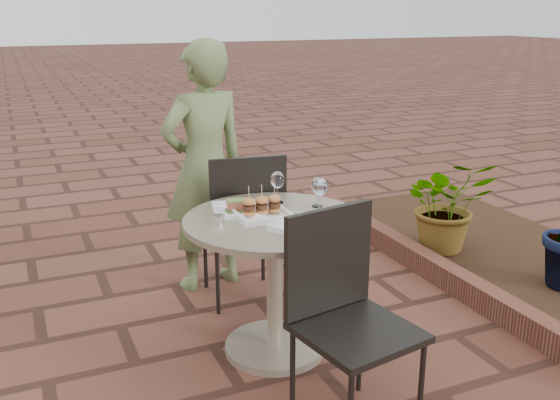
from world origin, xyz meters
name	(u,v)px	position (x,y,z in m)	size (l,w,h in m)	color
ground	(214,346)	(0.00, 0.00, 0.00)	(60.00, 60.00, 0.00)	brown
cafe_table	(275,265)	(0.28, -0.16, 0.48)	(0.90, 0.90, 0.73)	gray
chair_far	(244,217)	(0.34, 0.42, 0.55)	(0.49, 0.49, 0.93)	black
chair_near	(344,301)	(0.33, -0.78, 0.55)	(0.51, 0.51, 0.93)	black
diner	(204,168)	(0.21, 0.77, 0.78)	(0.57, 0.37, 1.55)	#566839
plate_salmon	(238,209)	(0.15, 0.00, 0.75)	(0.29, 0.29, 0.07)	white
plate_sliders	(262,210)	(0.23, -0.12, 0.77)	(0.26, 0.26, 0.17)	white
plate_tuna	(306,227)	(0.35, -0.38, 0.75)	(0.34, 0.34, 0.03)	white
wine_glass_right	(320,188)	(0.53, -0.16, 0.86)	(0.08, 0.08, 0.18)	white
wine_glass_mid	(277,181)	(0.39, 0.06, 0.85)	(0.07, 0.07, 0.17)	white
wine_glass_far	(318,186)	(0.56, -0.07, 0.84)	(0.07, 0.07, 0.16)	white
steel_ramekin	(218,219)	(0.01, -0.12, 0.75)	(0.06, 0.06, 0.04)	silver
cutlery_set	(340,225)	(0.53, -0.38, 0.73)	(0.08, 0.18, 0.00)	silver
planter_curb	(429,265)	(1.60, 0.30, 0.07)	(0.12, 3.00, 0.15)	brown
mulch_bed	(510,256)	(2.30, 0.30, 0.03)	(1.30, 3.00, 0.06)	black
potted_plant_a	(447,204)	(1.90, 0.53, 0.40)	(0.61, 0.53, 0.68)	#33662D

